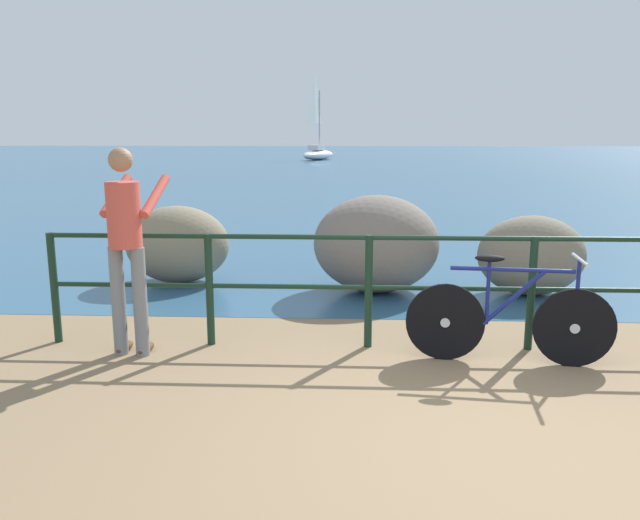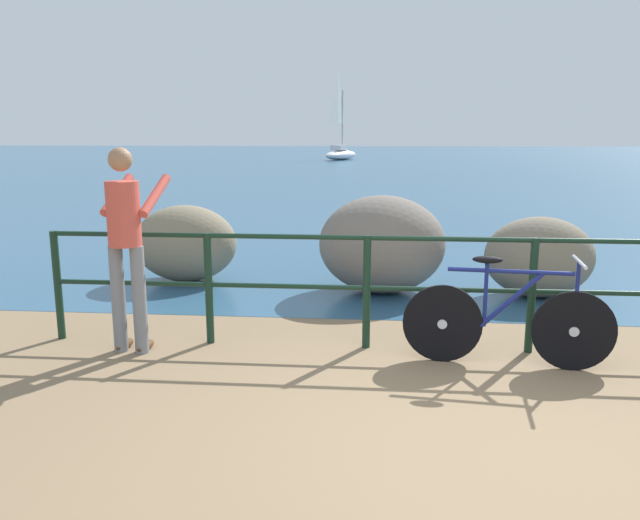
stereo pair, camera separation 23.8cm
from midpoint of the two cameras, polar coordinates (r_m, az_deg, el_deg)
ground_plane at (r=23.60m, az=4.61°, el=6.71°), size 120.00×120.00×0.10m
sea_surface at (r=51.28m, az=3.62°, el=9.34°), size 120.00×90.00×0.01m
promenade_railing at (r=5.59m, az=10.58°, el=-1.70°), size 7.21×0.07×1.02m
bicycle at (r=5.40m, az=15.70°, el=-5.12°), size 1.69×0.48×0.92m
person_at_railing at (r=5.57m, az=-18.38°, el=1.58°), size 0.50×0.66×1.78m
breakwater_boulder_main at (r=7.54m, az=4.25°, el=1.48°), size 1.51×1.25×1.18m
breakwater_boulder_left at (r=8.25m, az=-13.67°, el=1.40°), size 1.33×0.96×0.99m
breakwater_boulder_right at (r=7.77m, az=17.87°, el=0.40°), size 1.26×0.90×0.95m
sailboat at (r=45.96m, az=-0.34°, el=9.99°), size 2.83×4.57×6.16m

